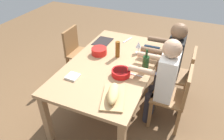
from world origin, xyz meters
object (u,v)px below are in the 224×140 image
Objects in this scene: serving_bowl_fruit at (99,51)px; cutting_board at (113,97)px; chair_near_center at (176,95)px; wine_glass at (139,45)px; dining_table at (112,68)px; bread_loaf at (113,93)px; chair_far_right at (77,51)px; beer_bottle at (118,49)px; napkin_stack at (73,76)px; diner_near_center at (163,78)px; chair_near_right at (182,74)px; wine_bottle at (146,63)px; diner_near_right at (171,58)px; serving_bowl_salad at (121,72)px.

cutting_board is at bearing -144.93° from serving_bowl_fruit.
wine_glass is at bearing 58.20° from chair_near_center.
dining_table is at bearing 24.35° from cutting_board.
dining_table is 5.59× the size of bread_loaf.
chair_far_right is (0.49, 0.84, -0.18)m from dining_table.
serving_bowl_fruit is 0.94× the size of beer_bottle.
beer_bottle is 0.71m from napkin_stack.
napkin_stack is (-0.46, 0.95, 0.05)m from diner_near_center.
chair_near_right is 2.93× the size of wine_bottle.
chair_near_center is at bearing -106.25° from chair_far_right.
dining_table is 1.49× the size of diner_near_right.
diner_near_center is (0.00, -0.66, 0.03)m from dining_table.
serving_bowl_salad is at bearing -62.55° from napkin_stack.
dining_table is 8.18× the size of serving_bowl_salad.
diner_near_right is (0.49, 0.00, 0.00)m from diner_near_center.
dining_table is 6.17× the size of wine_bottle.
wine_bottle reaches higher than serving_bowl_salad.
chair_far_right is at bearing 90.00° from chair_near_right.
chair_near_center reaches higher than napkin_stack.
dining_table is 2.11× the size of chair_far_right.
cutting_board is at bearing -161.00° from beer_bottle.
serving_bowl_fruit is 0.60m from napkin_stack.
chair_near_center is 4.09× the size of serving_bowl_fruit.
cutting_board is 0.06m from bread_loaf.
napkin_stack is at bearing 117.45° from serving_bowl_salad.
chair_far_right is 1.29m from serving_bowl_salad.
chair_near_center is at bearing -72.04° from serving_bowl_salad.
chair_near_right reaches higher than cutting_board.
napkin_stack is at bearing -149.92° from chair_far_right.
diner_near_right is at bearing -63.66° from beer_bottle.
chair_far_right is (0.49, 1.69, 0.00)m from chair_near_center.
chair_far_right is 0.98m from beer_bottle.
serving_bowl_fruit is (0.35, 0.45, 0.01)m from serving_bowl_salad.
chair_near_center reaches higher than serving_bowl_fruit.
wine_bottle reaches higher than serving_bowl_fruit.
wine_glass is (0.59, -0.02, 0.07)m from serving_bowl_salad.
serving_bowl_fruit is 0.91m from cutting_board.
serving_bowl_salad is at bearing -123.80° from chair_far_right.
diner_near_center is 1.00× the size of diner_near_right.
beer_bottle is at bearing -25.21° from napkin_stack.
dining_table is 0.55m from napkin_stack.
bread_loaf is (-1.10, -1.12, 0.32)m from chair_far_right.
diner_near_center is 1.06m from napkin_stack.
wine_glass is at bearing 2.92° from cutting_board.
beer_bottle is (0.17, 0.84, 0.37)m from chair_near_center.
dining_table is 8.61× the size of serving_bowl_fruit.
beer_bottle is 0.31m from wine_glass.
chair_far_right is 1.14m from wine_glass.
bread_loaf is at bearing -104.22° from napkin_stack.
wine_bottle is (-0.01, -0.43, 0.19)m from dining_table.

